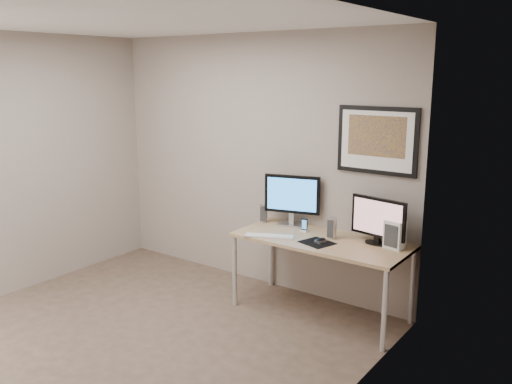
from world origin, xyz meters
TOP-DOWN VIEW (x-y plane):
  - floor at (0.00, 0.00)m, footprint 3.60×3.60m
  - room at (0.00, 0.45)m, footprint 3.60×3.60m
  - desk at (1.00, 1.35)m, footprint 1.60×0.70m
  - framed_art at (1.35, 1.68)m, footprint 0.75×0.04m
  - monitor_large at (0.55, 1.57)m, footprint 0.54×0.24m
  - monitor_tv at (1.47, 1.50)m, footprint 0.53×0.16m
  - speaker_left at (0.25, 1.51)m, footprint 0.10×0.10m
  - speaker_right at (1.07, 1.43)m, footprint 0.08×0.08m
  - phone_dock at (0.76, 1.46)m, footprint 0.07×0.07m
  - keyboard at (0.58, 1.13)m, footprint 0.47×0.31m
  - mousepad at (1.03, 1.23)m, footprint 0.33×0.31m
  - mouse at (1.05, 1.26)m, footprint 0.08×0.12m
  - fan_unit at (1.64, 1.49)m, footprint 0.18×0.14m

SIDE VIEW (x-z plane):
  - floor at x=0.00m, z-range 0.00..0.00m
  - desk at x=1.00m, z-range 0.30..1.03m
  - mousepad at x=1.03m, z-range 0.73..0.73m
  - keyboard at x=0.58m, z-range 0.73..0.75m
  - mouse at x=1.05m, z-range 0.73..0.77m
  - phone_dock at x=0.76m, z-range 0.73..0.86m
  - speaker_left at x=0.25m, z-range 0.73..0.91m
  - speaker_right at x=1.07m, z-range 0.73..0.93m
  - fan_unit at x=1.64m, z-range 0.73..0.98m
  - monitor_tv at x=1.47m, z-range 0.74..1.16m
  - monitor_large at x=0.55m, z-range 0.76..1.26m
  - framed_art at x=1.35m, z-range 1.32..1.92m
  - room at x=0.00m, z-range -0.16..3.44m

